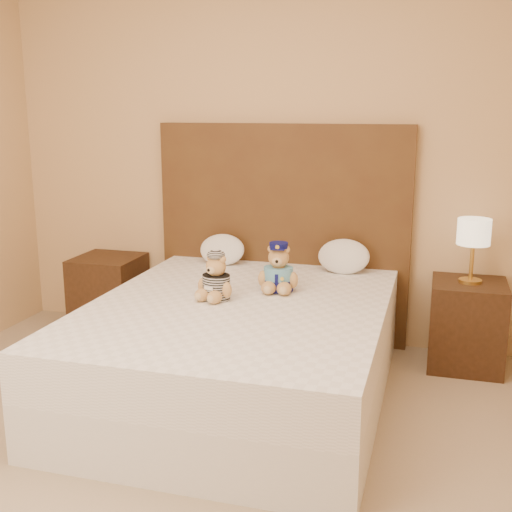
# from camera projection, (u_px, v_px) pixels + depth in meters

# --- Properties ---
(room_walls) EXTENTS (4.04, 4.52, 2.72)m
(room_walls) POSITION_uv_depth(u_px,v_px,m) (181.00, 56.00, 2.57)
(room_walls) COLOR tan
(room_walls) RESTS_ON ground
(bed) EXTENTS (1.60, 2.00, 0.55)m
(bed) POSITION_uv_depth(u_px,v_px,m) (239.00, 350.00, 3.61)
(bed) COLOR white
(bed) RESTS_ON ground
(headboard) EXTENTS (1.75, 0.08, 1.50)m
(headboard) POSITION_uv_depth(u_px,v_px,m) (282.00, 234.00, 4.45)
(headboard) COLOR #4F3417
(headboard) RESTS_ON ground
(nightstand_left) EXTENTS (0.45, 0.45, 0.55)m
(nightstand_left) POSITION_uv_depth(u_px,v_px,m) (109.00, 293.00, 4.69)
(nightstand_left) COLOR #3C2213
(nightstand_left) RESTS_ON ground
(nightstand_right) EXTENTS (0.45, 0.45, 0.55)m
(nightstand_right) POSITION_uv_depth(u_px,v_px,m) (467.00, 325.00, 4.02)
(nightstand_right) COLOR #3C2213
(nightstand_right) RESTS_ON ground
(lamp) EXTENTS (0.20, 0.20, 0.40)m
(lamp) POSITION_uv_depth(u_px,v_px,m) (474.00, 235.00, 3.89)
(lamp) COLOR gold
(lamp) RESTS_ON nightstand_right
(teddy_police) EXTENTS (0.27, 0.26, 0.29)m
(teddy_police) POSITION_uv_depth(u_px,v_px,m) (279.00, 267.00, 3.75)
(teddy_police) COLOR tan
(teddy_police) RESTS_ON bed
(teddy_prisoner) EXTENTS (0.29, 0.28, 0.26)m
(teddy_prisoner) POSITION_uv_depth(u_px,v_px,m) (216.00, 277.00, 3.59)
(teddy_prisoner) COLOR tan
(teddy_prisoner) RESTS_ON bed
(pillow_left) EXTENTS (0.32, 0.20, 0.22)m
(pillow_left) POSITION_uv_depth(u_px,v_px,m) (222.00, 248.00, 4.40)
(pillow_left) COLOR white
(pillow_left) RESTS_ON bed
(pillow_right) EXTENTS (0.34, 0.22, 0.24)m
(pillow_right) POSITION_uv_depth(u_px,v_px,m) (344.00, 255.00, 4.17)
(pillow_right) COLOR white
(pillow_right) RESTS_ON bed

